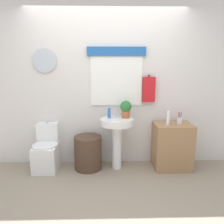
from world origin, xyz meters
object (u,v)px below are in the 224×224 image
laundry_hamper (88,153)px  pedestal_sink (117,131)px  soap_bottle (109,113)px  lotion_bottle (168,118)px  toilet (47,151)px  wooden_cabinet (172,146)px  potted_plant (126,108)px  toothbrush_cup (180,120)px

laundry_hamper → pedestal_sink: 0.58m
soap_bottle → lotion_bottle: 0.91m
toilet → laundry_hamper: size_ratio=1.38×
lotion_bottle → toilet: bearing=177.8°
laundry_hamper → wooden_cabinet: bearing=0.0°
laundry_hamper → lotion_bottle: 1.37m
laundry_hamper → potted_plant: potted_plant is taller
pedestal_sink → soap_bottle: soap_bottle is taller
pedestal_sink → toothbrush_cup: bearing=1.2°
potted_plant → lotion_bottle: 0.67m
wooden_cabinet → toothbrush_cup: size_ratio=3.93×
potted_plant → toothbrush_cup: (0.85, -0.04, -0.19)m
pedestal_sink → wooden_cabinet: bearing=0.0°
wooden_cabinet → toothbrush_cup: (0.10, 0.02, 0.42)m
soap_bottle → wooden_cabinet: bearing=-2.8°
potted_plant → pedestal_sink: bearing=-156.8°
wooden_cabinet → toothbrush_cup: bearing=11.3°
lotion_bottle → laundry_hamper: bearing=178.2°
laundry_hamper → pedestal_sink: size_ratio=0.65×
pedestal_sink → lotion_bottle: (0.78, -0.04, 0.22)m
toilet → wooden_cabinet: (2.00, -0.03, 0.08)m
soap_bottle → lotion_bottle: soap_bottle is taller
toilet → potted_plant: bearing=1.3°
toothbrush_cup → laundry_hamper: bearing=-179.2°
laundry_hamper → potted_plant: (0.60, 0.06, 0.70)m
toilet → wooden_cabinet: toilet is taller
soap_bottle → potted_plant: (0.26, 0.01, 0.07)m
soap_bottle → potted_plant: 0.27m
toilet → toothbrush_cup: size_ratio=3.97×
toilet → potted_plant: size_ratio=2.71×
toilet → soap_bottle: size_ratio=4.68×
toilet → soap_bottle: soap_bottle is taller
soap_bottle → lotion_bottle: (0.90, -0.09, -0.06)m
potted_plant → lotion_bottle: potted_plant is taller
potted_plant → soap_bottle: bearing=-177.8°
wooden_cabinet → potted_plant: potted_plant is taller
toothbrush_cup → wooden_cabinet: bearing=-168.7°
soap_bottle → toothbrush_cup: (1.11, -0.03, -0.12)m
toilet → laundry_hamper: 0.66m
soap_bottle → potted_plant: bearing=2.2°
toilet → wooden_cabinet: 2.00m
soap_bottle → potted_plant: size_ratio=0.58×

